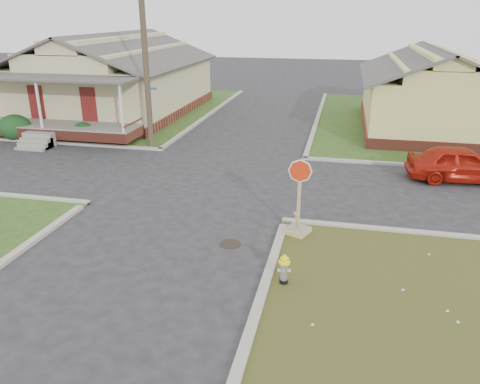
% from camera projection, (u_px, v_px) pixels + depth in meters
% --- Properties ---
extents(ground, '(120.00, 120.00, 0.00)m').
position_uv_depth(ground, '(167.00, 230.00, 14.83)').
color(ground, '#252427').
rests_on(ground, ground).
extents(verge_far_left, '(19.00, 19.00, 0.05)m').
position_uv_depth(verge_far_left, '(87.00, 107.00, 33.85)').
color(verge_far_left, '#2B4B1A').
rests_on(verge_far_left, ground).
extents(curbs, '(80.00, 40.00, 0.12)m').
position_uv_depth(curbs, '(210.00, 179.00, 19.38)').
color(curbs, '#A5A295').
rests_on(curbs, ground).
extents(manhole, '(0.64, 0.64, 0.01)m').
position_uv_depth(manhole, '(230.00, 244.00, 13.92)').
color(manhole, black).
rests_on(manhole, ground).
extents(corner_house, '(10.10, 15.50, 5.30)m').
position_uv_depth(corner_house, '(113.00, 79.00, 31.23)').
color(corner_house, brown).
rests_on(corner_house, ground).
extents(side_house_yellow, '(7.60, 11.60, 4.70)m').
position_uv_depth(side_house_yellow, '(430.00, 91.00, 27.05)').
color(side_house_yellow, brown).
rests_on(side_house_yellow, ground).
extents(utility_pole, '(1.80, 0.28, 9.00)m').
position_uv_depth(utility_pole, '(145.00, 53.00, 22.11)').
color(utility_pole, '#3E3324').
rests_on(utility_pole, ground).
extents(fire_hydrant, '(0.29, 0.29, 0.79)m').
position_uv_depth(fire_hydrant, '(284.00, 268.00, 11.69)').
color(fire_hydrant, black).
rests_on(fire_hydrant, ground).
extents(stop_sign, '(0.68, 0.66, 2.40)m').
position_uv_depth(stop_sign, '(298.00, 218.00, 14.34)').
color(stop_sign, tan).
rests_on(stop_sign, ground).
extents(red_sedan, '(4.35, 1.99, 1.45)m').
position_uv_depth(red_sedan, '(462.00, 164.00, 18.92)').
color(red_sedan, '#AA180C').
rests_on(red_sedan, ground).
extents(hedge_left, '(1.63, 1.34, 1.24)m').
position_uv_depth(hedge_left, '(15.00, 128.00, 25.10)').
color(hedge_left, '#123216').
rests_on(hedge_left, verge_far_left).
extents(hedge_right, '(1.31, 1.07, 1.00)m').
position_uv_depth(hedge_right, '(84.00, 131.00, 24.90)').
color(hedge_right, '#123216').
rests_on(hedge_right, verge_far_left).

